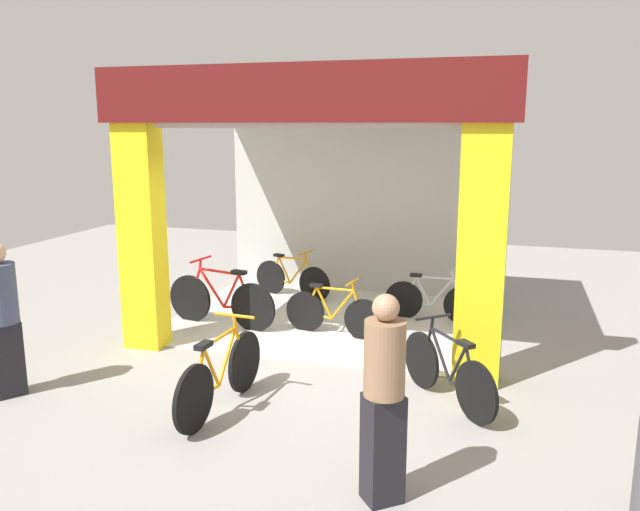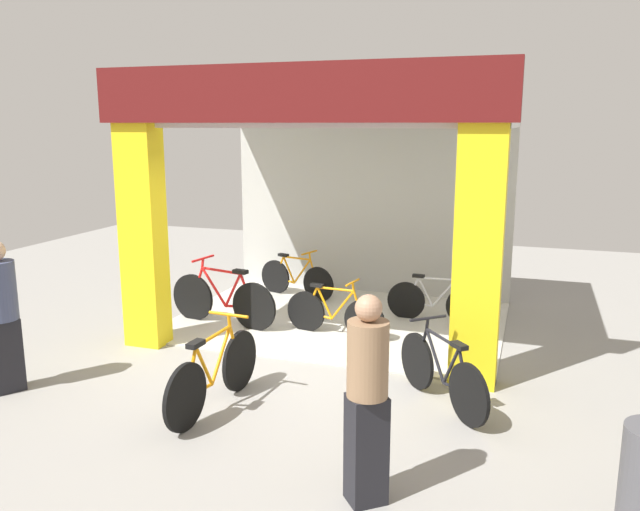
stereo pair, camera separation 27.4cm
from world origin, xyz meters
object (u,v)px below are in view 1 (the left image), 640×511
object	(u,v)px
bicycle_inside_3	(292,279)
bicycle_parked_0	(221,376)
bicycle_parked_1	(447,372)
bicycle_inside_1	(334,313)
bicycle_inside_0	(433,300)
pedestrian_1	(384,398)
bicycle_inside_2	(221,300)
pedestrian_0	(1,317)

from	to	relation	value
bicycle_inside_3	bicycle_parked_0	xyz separation A→B (m)	(0.72, -4.23, 0.05)
bicycle_parked_0	bicycle_parked_1	xyz separation A→B (m)	(2.17, 0.81, -0.02)
bicycle_inside_1	bicycle_parked_0	distance (m)	2.59
bicycle_parked_0	bicycle_parked_1	distance (m)	2.31
bicycle_inside_0	pedestrian_1	distance (m)	4.72
bicycle_inside_2	bicycle_parked_1	bearing A→B (deg)	-26.73
bicycle_inside_2	bicycle_parked_1	size ratio (longest dim) A/B	1.43
bicycle_inside_3	bicycle_inside_0	bearing A→B (deg)	-14.60
bicycle_inside_0	bicycle_parked_1	bearing A→B (deg)	-80.10
bicycle_inside_3	bicycle_parked_0	size ratio (longest dim) A/B	0.85
bicycle_inside_2	bicycle_inside_0	bearing A→B (deg)	21.32
bicycle_parked_1	pedestrian_1	distance (m)	1.98
bicycle_inside_1	pedestrian_1	size ratio (longest dim) A/B	0.88
bicycle_inside_0	bicycle_inside_3	world-z (taller)	bicycle_inside_3
bicycle_parked_1	pedestrian_1	xyz separation A→B (m)	(-0.30, -1.89, 0.49)
bicycle_inside_2	pedestrian_0	size ratio (longest dim) A/B	1.05
bicycle_inside_1	bicycle_inside_2	xyz separation A→B (m)	(-1.65, -0.05, 0.07)
bicycle_parked_0	pedestrian_1	bearing A→B (deg)	-30.15
bicycle_inside_1	bicycle_inside_3	bearing A→B (deg)	125.20
bicycle_inside_0	pedestrian_0	world-z (taller)	pedestrian_0
bicycle_inside_2	pedestrian_1	world-z (taller)	pedestrian_1
bicycle_inside_2	bicycle_parked_0	bearing A→B (deg)	-64.71
bicycle_inside_0	bicycle_parked_1	size ratio (longest dim) A/B	1.18
bicycle_inside_1	pedestrian_0	distance (m)	4.05
pedestrian_1	bicycle_parked_1	bearing A→B (deg)	80.95
bicycle_inside_2	bicycle_parked_1	world-z (taller)	bicycle_inside_2
pedestrian_1	bicycle_inside_1	bearing A→B (deg)	111.00
bicycle_parked_1	pedestrian_1	bearing A→B (deg)	-99.05
bicycle_inside_0	bicycle_inside_1	size ratio (longest dim) A/B	0.99
bicycle_parked_0	pedestrian_1	size ratio (longest dim) A/B	1.02
pedestrian_0	pedestrian_1	distance (m)	4.28
bicycle_parked_1	bicycle_inside_1	bearing A→B (deg)	134.32
pedestrian_1	bicycle_parked_0	bearing A→B (deg)	149.85
bicycle_inside_2	bicycle_inside_1	bearing A→B (deg)	1.74
bicycle_inside_2	bicycle_parked_0	world-z (taller)	bicycle_inside_2
bicycle_inside_3	bicycle_parked_1	xyz separation A→B (m)	(2.88, -3.42, 0.02)
bicycle_inside_2	pedestrian_1	xyz separation A→B (m)	(3.04, -3.58, 0.45)
bicycle_inside_2	pedestrian_1	bearing A→B (deg)	-49.61
bicycle_inside_2	pedestrian_0	world-z (taller)	pedestrian_0
bicycle_inside_2	pedestrian_0	xyz separation A→B (m)	(-1.17, -2.81, 0.47)
bicycle_parked_1	pedestrian_0	distance (m)	4.68
bicycle_inside_1	bicycle_inside_2	world-z (taller)	bicycle_inside_2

